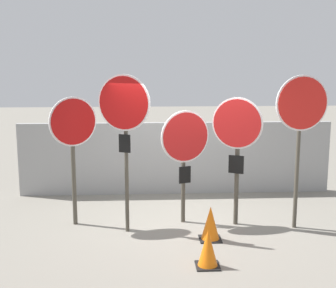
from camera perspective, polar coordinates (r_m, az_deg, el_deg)
name	(u,v)px	position (r m, az deg, el deg)	size (l,w,h in m)	color
ground_plane	(183,223)	(8.45, 1.87, -9.58)	(40.00, 40.00, 0.00)	gray
fence_back	(176,158)	(10.03, 0.98, -1.74)	(6.66, 0.12, 1.55)	gray
stop_sign_0	(73,134)	(8.10, -11.49, 1.25)	(0.75, 0.44, 2.26)	#474238
stop_sign_1	(124,116)	(7.57, -5.35, 3.39)	(0.85, 0.39, 2.64)	#474238
stop_sign_2	(185,145)	(8.08, 2.07, -0.12)	(0.85, 0.35, 2.01)	#474238
stop_sign_3	(237,136)	(8.03, 8.42, 0.97)	(0.80, 0.41, 2.25)	#474238
stop_sign_4	(301,116)	(8.03, 15.93, 3.26)	(0.92, 0.19, 2.63)	#474238
traffic_cone_0	(208,248)	(6.73, 4.88, -12.56)	(0.34, 0.34, 0.55)	black
traffic_cone_1	(210,223)	(7.65, 5.20, -9.61)	(0.35, 0.35, 0.56)	black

